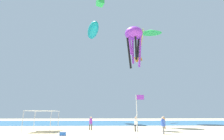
{
  "coord_description": "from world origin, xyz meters",
  "views": [
    {
      "loc": [
        0.94,
        -15.2,
        1.99
      ],
      "look_at": [
        1.91,
        11.13,
        8.62
      ],
      "focal_mm": 27.72,
      "sensor_mm": 36.0,
      "label": 1
    }
  ],
  "objects": [
    {
      "name": "kite_octopus_purple",
      "position": [
        5.91,
        13.08,
        15.52
      ],
      "size": [
        4.46,
        4.46,
        7.54
      ],
      "rotation": [
        0.0,
        0.0,
        3.78
      ],
      "color": "purple"
    },
    {
      "name": "kite_parafoil_orange",
      "position": [
        9.06,
        25.63,
        15.15
      ],
      "size": [
        2.77,
        3.55,
        2.59
      ],
      "rotation": [
        0.0,
        0.0,
        4.14
      ],
      "color": "orange"
    },
    {
      "name": "ground",
      "position": [
        0.0,
        0.0,
        -0.05
      ],
      "size": [
        110.0,
        110.0,
        0.1
      ],
      "primitive_type": "cube",
      "color": "beige"
    },
    {
      "name": "person_near_tent",
      "position": [
        -0.87,
        7.33,
        0.94
      ],
      "size": [
        0.38,
        0.38,
        1.59
      ],
      "rotation": [
        0.0,
        0.0,
        3.8
      ],
      "color": "brown",
      "rests_on": "ground"
    },
    {
      "name": "canopy_tent",
      "position": [
        -6.43,
        5.95,
        2.2
      ],
      "size": [
        3.04,
        3.23,
        2.31
      ],
      "color": "#B2B2B7",
      "rests_on": "ground"
    },
    {
      "name": "person_rightmost",
      "position": [
        4.43,
        5.2,
        0.97
      ],
      "size": [
        0.39,
        0.39,
        1.65
      ],
      "rotation": [
        0.0,
        0.0,
        5.52
      ],
      "color": "black",
      "rests_on": "ground"
    },
    {
      "name": "kite_delta_green",
      "position": [
        11.39,
        21.52,
        20.67
      ],
      "size": [
        5.32,
        5.39,
        4.23
      ],
      "rotation": [
        0.0,
        0.0,
        0.06
      ],
      "color": "green"
    },
    {
      "name": "cooler_box",
      "position": [
        -2.99,
        1.9,
        0.18
      ],
      "size": [
        0.57,
        0.37,
        0.35
      ],
      "color": "blue",
      "rests_on": "ground"
    },
    {
      "name": "kite_inflatable_teal",
      "position": [
        -2.32,
        23.91,
        21.88
      ],
      "size": [
        4.28,
        8.77,
        3.06
      ],
      "rotation": [
        0.0,
        0.0,
        1.78
      ],
      "color": "teal"
    },
    {
      "name": "banner_flag",
      "position": [
        3.31,
        -2.25,
        2.03
      ],
      "size": [
        0.61,
        0.06,
        3.34
      ],
      "color": "silver",
      "rests_on": "ground"
    },
    {
      "name": "ocean_strip",
      "position": [
        0.0,
        25.07,
        0.01
      ],
      "size": [
        110.0,
        20.9,
        0.03
      ],
      "primitive_type": "cube",
      "color": "#28608C",
      "rests_on": "ground"
    },
    {
      "name": "person_central",
      "position": [
        8.82,
        8.83,
        0.95
      ],
      "size": [
        0.39,
        0.4,
        1.62
      ],
      "rotation": [
        0.0,
        0.0,
        5.24
      ],
      "color": "brown",
      "rests_on": "ground"
    },
    {
      "name": "person_leftmost",
      "position": [
        6.71,
        2.63,
        0.98
      ],
      "size": [
        0.4,
        0.43,
        1.67
      ],
      "rotation": [
        0.0,
        0.0,
        1.2
      ],
      "color": "slate",
      "rests_on": "ground"
    }
  ]
}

